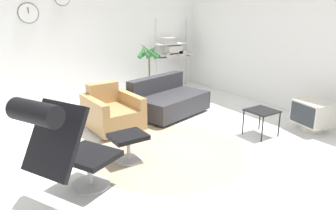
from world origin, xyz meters
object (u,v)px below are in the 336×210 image
at_px(potted_plant, 149,73).
at_px(shelf_unit, 173,50).
at_px(ottoman, 128,141).
at_px(couch_low, 168,101).
at_px(crt_television, 314,115).
at_px(armchair_red, 112,113).
at_px(lounge_chair, 61,139).
at_px(side_table, 262,113).

height_order(potted_plant, shelf_unit, shelf_unit).
height_order(ottoman, couch_low, couch_low).
bearing_deg(ottoman, shelf_unit, 47.18).
bearing_deg(crt_television, armchair_red, 66.55).
height_order(crt_television, shelf_unit, shelf_unit).
distance_m(couch_low, crt_television, 2.54).
bearing_deg(lounge_chair, crt_television, 60.77).
relative_size(couch_low, crt_television, 2.45).
distance_m(side_table, crt_television, 0.94).
bearing_deg(couch_low, shelf_unit, -142.84).
xyz_separation_m(ottoman, potted_plant, (1.92, 2.69, 0.26)).
bearing_deg(lounge_chair, side_table, 66.01).
relative_size(couch_low, shelf_unit, 0.93).
distance_m(side_table, potted_plant, 3.07).
bearing_deg(side_table, potted_plant, 94.34).
height_order(lounge_chair, ottoman, lounge_chair).
distance_m(armchair_red, crt_television, 3.31).
distance_m(couch_low, side_table, 1.83).
bearing_deg(side_table, lounge_chair, -177.97).
xyz_separation_m(couch_low, crt_television, (1.49, -2.05, 0.02)).
distance_m(armchair_red, couch_low, 1.22).
relative_size(ottoman, armchair_red, 0.49).
bearing_deg(armchair_red, couch_low, -174.96).
bearing_deg(crt_television, shelf_unit, 14.86).
bearing_deg(side_table, shelf_unit, 78.97).
height_order(armchair_red, side_table, armchair_red).
bearing_deg(ottoman, armchair_red, 75.27).
bearing_deg(ottoman, side_table, -9.63).
relative_size(lounge_chair, shelf_unit, 0.69).
distance_m(ottoman, side_table, 2.18).
xyz_separation_m(couch_low, potted_plant, (0.39, 1.34, 0.28)).
xyz_separation_m(potted_plant, shelf_unit, (0.90, 0.35, 0.41)).
distance_m(lounge_chair, ottoman, 1.17).
height_order(side_table, potted_plant, potted_plant).
xyz_separation_m(armchair_red, shelf_unit, (2.50, 1.83, 0.67)).
bearing_deg(ottoman, crt_television, -13.04).
height_order(ottoman, potted_plant, potted_plant).
bearing_deg(potted_plant, ottoman, -125.51).
relative_size(crt_television, shelf_unit, 0.38).
height_order(lounge_chair, crt_television, lounge_chair).
height_order(couch_low, crt_television, couch_low).
bearing_deg(shelf_unit, potted_plant, -158.74).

